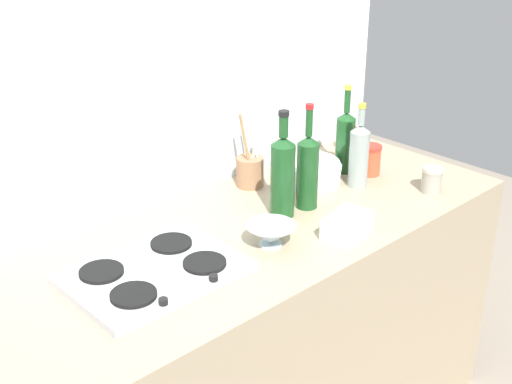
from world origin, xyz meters
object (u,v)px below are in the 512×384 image
(wine_bottle_mid_left, at_px, (308,170))
(plate_stack, at_px, (309,171))
(butter_dish, at_px, (347,225))
(condiment_jar_front, at_px, (370,160))
(condiment_jar_spare, at_px, (432,180))
(wine_bottle_rightmost, at_px, (359,154))
(wine_bottle_mid_right, at_px, (345,140))
(mixing_bowl, at_px, (271,234))
(condiment_jar_rear, at_px, (350,140))
(wine_bottle_leftmost, at_px, (283,175))
(stovetop_hob, at_px, (154,272))
(utensil_crock, at_px, (250,170))

(wine_bottle_mid_left, bearing_deg, plate_stack, 40.68)
(butter_dish, height_order, condiment_jar_front, condiment_jar_front)
(plate_stack, relative_size, condiment_jar_spare, 2.56)
(condiment_jar_front, bearing_deg, wine_bottle_rightmost, -162.91)
(wine_bottle_mid_right, height_order, condiment_jar_front, wine_bottle_mid_right)
(mixing_bowl, height_order, condiment_jar_rear, condiment_jar_rear)
(wine_bottle_mid_right, xyz_separation_m, condiment_jar_front, (0.05, -0.08, -0.07))
(condiment_jar_spare, bearing_deg, wine_bottle_leftmost, 155.91)
(condiment_jar_rear, bearing_deg, mixing_bowl, -156.02)
(stovetop_hob, relative_size, wine_bottle_mid_right, 1.41)
(plate_stack, height_order, condiment_jar_front, condiment_jar_front)
(utensil_crock, bearing_deg, wine_bottle_leftmost, -108.73)
(wine_bottle_rightmost, xyz_separation_m, condiment_jar_front, (0.11, 0.03, -0.06))
(wine_bottle_rightmost, bearing_deg, plate_stack, 123.92)
(wine_bottle_leftmost, distance_m, condiment_jar_rear, 0.64)
(wine_bottle_leftmost, xyz_separation_m, utensil_crock, (0.08, 0.24, -0.08))
(wine_bottle_mid_left, bearing_deg, butter_dish, -104.85)
(stovetop_hob, distance_m, condiment_jar_spare, 1.05)
(stovetop_hob, relative_size, condiment_jar_spare, 5.16)
(stovetop_hob, distance_m, utensil_crock, 0.66)
(plate_stack, bearing_deg, condiment_jar_rear, 15.25)
(wine_bottle_leftmost, xyz_separation_m, butter_dish, (0.04, -0.24, -0.11))
(wine_bottle_rightmost, bearing_deg, wine_bottle_mid_right, 61.09)
(utensil_crock, bearing_deg, stovetop_hob, -155.80)
(condiment_jar_front, relative_size, condiment_jar_rear, 1.14)
(wine_bottle_mid_left, relative_size, condiment_jar_rear, 3.61)
(wine_bottle_mid_right, xyz_separation_m, wine_bottle_rightmost, (-0.07, -0.12, -0.00))
(condiment_jar_front, bearing_deg, plate_stack, 152.56)
(wine_bottle_rightmost, bearing_deg, condiment_jar_spare, -55.80)
(condiment_jar_rear, height_order, condiment_jar_spare, condiment_jar_rear)
(stovetop_hob, bearing_deg, wine_bottle_mid_right, 7.99)
(stovetop_hob, bearing_deg, butter_dish, -19.87)
(wine_bottle_leftmost, relative_size, mixing_bowl, 2.33)
(wine_bottle_mid_left, height_order, wine_bottle_mid_right, wine_bottle_mid_left)
(wine_bottle_mid_right, height_order, condiment_jar_rear, wine_bottle_mid_right)
(wine_bottle_mid_left, relative_size, utensil_crock, 1.27)
(stovetop_hob, bearing_deg, condiment_jar_rear, 12.53)
(plate_stack, relative_size, wine_bottle_rightmost, 0.76)
(plate_stack, height_order, wine_bottle_leftmost, wine_bottle_leftmost)
(stovetop_hob, height_order, wine_bottle_mid_right, wine_bottle_mid_right)
(utensil_crock, xyz_separation_m, condiment_jar_rear, (0.52, -0.02, -0.01))
(wine_bottle_leftmost, bearing_deg, wine_bottle_mid_right, 13.59)
(condiment_jar_rear, bearing_deg, butter_dish, -140.70)
(wine_bottle_rightmost, bearing_deg, mixing_bowl, -168.53)
(wine_bottle_mid_right, distance_m, condiment_jar_front, 0.12)
(utensil_crock, distance_m, condiment_jar_front, 0.45)
(mixing_bowl, bearing_deg, wine_bottle_leftmost, 35.84)
(mixing_bowl, distance_m, condiment_jar_front, 0.66)
(plate_stack, distance_m, wine_bottle_rightmost, 0.19)
(wine_bottle_mid_right, distance_m, condiment_jar_spare, 0.35)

